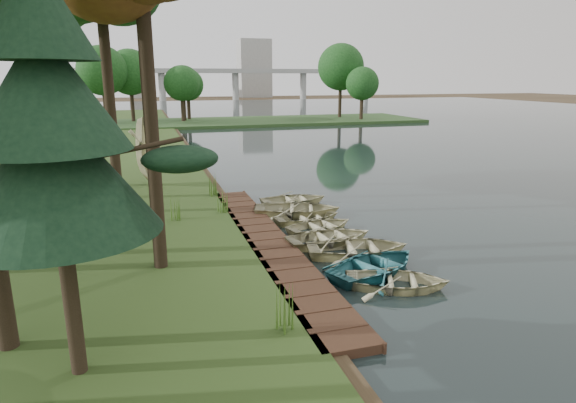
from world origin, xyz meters
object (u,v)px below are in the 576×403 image
object	(u,v)px
rowboat_1	(376,263)
rowboat_2	(358,246)
rowboat_0	(397,278)
stored_rowboat	(151,178)
pine_tree	(50,126)
boardwalk	(267,243)

from	to	relation	value
rowboat_1	rowboat_2	world-z (taller)	rowboat_2
rowboat_0	rowboat_1	world-z (taller)	rowboat_1
rowboat_0	stored_rowboat	size ratio (longest dim) A/B	0.80
rowboat_0	rowboat_1	size ratio (longest dim) A/B	0.86
rowboat_0	pine_tree	world-z (taller)	pine_tree
stored_rowboat	pine_tree	distance (m)	18.85
rowboat_1	rowboat_2	xyz separation A→B (m)	(0.13, 1.67, 0.01)
stored_rowboat	pine_tree	bearing A→B (deg)	-153.02
rowboat_2	rowboat_0	bearing A→B (deg)	-169.79
boardwalk	rowboat_0	xyz separation A→B (m)	(2.80, -4.90, 0.22)
boardwalk	rowboat_0	distance (m)	5.64
rowboat_0	boardwalk	bearing A→B (deg)	53.22
rowboat_1	stored_rowboat	world-z (taller)	stored_rowboat
rowboat_2	pine_tree	size ratio (longest dim) A/B	0.45
boardwalk	rowboat_1	world-z (taller)	rowboat_1
boardwalk	rowboat_2	size ratio (longest dim) A/B	4.37
rowboat_2	pine_tree	distance (m)	11.21
rowboat_1	rowboat_2	size ratio (longest dim) A/B	0.99
rowboat_2	rowboat_1	bearing A→B (deg)	-173.79
boardwalk	pine_tree	xyz separation A→B (m)	(-5.87, -7.10, 5.24)
boardwalk	stored_rowboat	world-z (taller)	stored_rowboat
rowboat_1	pine_tree	bearing A→B (deg)	88.84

